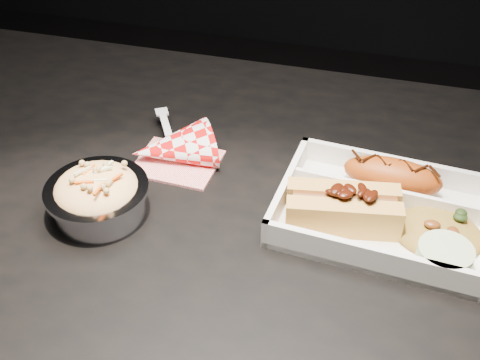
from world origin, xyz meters
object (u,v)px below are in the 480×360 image
dining_table (247,270)px  food_tray (383,215)px  hotdog (343,206)px  fried_pastry (392,176)px  foil_coleslaw_cup (97,194)px  napkin_fork (172,149)px

dining_table → food_tray: food_tray is taller
dining_table → hotdog: (0.11, 0.02, 0.12)m
fried_pastry → foil_coleslaw_cup: (-0.34, -0.13, 0.00)m
napkin_fork → fried_pastry: bearing=60.3°
hotdog → foil_coleslaw_cup: bearing=-179.0°
foil_coleslaw_cup → hotdog: bearing=10.6°
dining_table → napkin_fork: napkin_fork is taller
food_tray → dining_table: bearing=-160.8°
napkin_fork → foil_coleslaw_cup: bearing=-49.8°
fried_pastry → hotdog: size_ratio=0.88×
hotdog → fried_pastry: bearing=46.9°
fried_pastry → napkin_fork: napkin_fork is taller
hotdog → dining_table: bearing=179.5°
food_tray → fried_pastry: 0.06m
foil_coleslaw_cup → food_tray: bearing=12.9°
dining_table → food_tray: size_ratio=4.54×
hotdog → foil_coleslaw_cup: (-0.29, -0.05, -0.00)m
fried_pastry → foil_coleslaw_cup: foil_coleslaw_cup is taller
fried_pastry → napkin_fork: (-0.29, -0.00, -0.01)m
food_tray → hotdog: hotdog is taller
foil_coleslaw_cup → dining_table: bearing=11.5°
dining_table → napkin_fork: bearing=144.4°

